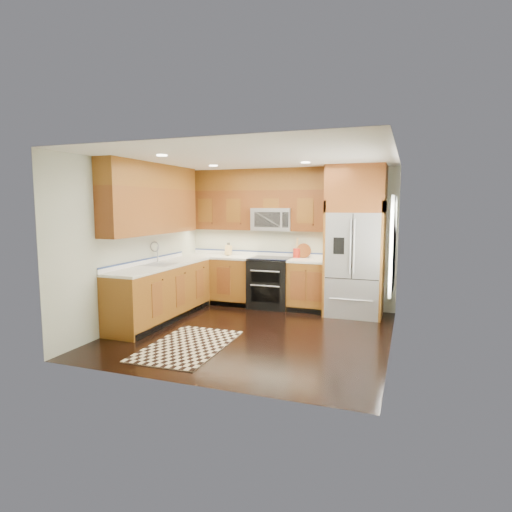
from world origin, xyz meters
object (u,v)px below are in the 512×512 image
(refrigerator, at_px, (355,241))
(knife_block, at_px, (228,250))
(utensil_crock, at_px, (297,251))
(range, at_px, (271,283))
(rug, at_px, (188,345))

(refrigerator, bearing_deg, knife_block, 175.47)
(utensil_crock, bearing_deg, range, -152.90)
(knife_block, xyz_separation_m, utensil_crock, (1.37, 0.07, 0.03))
(utensil_crock, bearing_deg, knife_block, -177.22)
(rug, distance_m, knife_block, 2.94)
(rug, xyz_separation_m, utensil_crock, (0.81, 2.76, 1.06))
(rug, relative_size, knife_block, 6.68)
(range, bearing_deg, refrigerator, -1.40)
(rug, xyz_separation_m, knife_block, (-0.56, 2.69, 1.04))
(range, bearing_deg, rug, -98.37)
(refrigerator, height_order, knife_block, refrigerator)
(refrigerator, distance_m, rug, 3.40)
(refrigerator, distance_m, utensil_crock, 1.16)
(rug, height_order, utensil_crock, utensil_crock)
(range, height_order, knife_block, knife_block)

